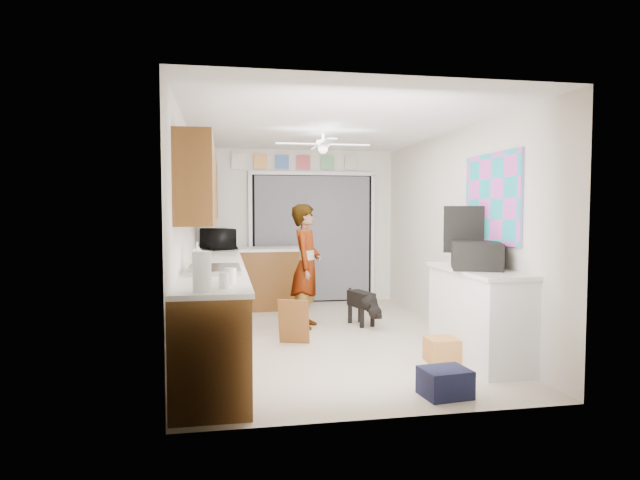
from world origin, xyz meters
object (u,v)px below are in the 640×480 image
soap_bottle (197,256)px  man (306,266)px  suitcase (476,255)px  microwave (218,239)px  navy_crate (445,382)px  dog (361,306)px  cardboard_box (446,350)px  paper_towel_roll (202,272)px

soap_bottle → man: (1.31, 1.49, -0.28)m
soap_bottle → suitcase: size_ratio=0.45×
microwave → suitcase: (2.59, -3.04, -0.02)m
navy_crate → dog: size_ratio=0.59×
navy_crate → dog: dog is taller
man → microwave: bearing=61.6°
cardboard_box → soap_bottle: bearing=172.2°
suitcase → dog: 2.11m
microwave → soap_bottle: size_ratio=1.97×
soap_bottle → dog: 2.66m
soap_bottle → navy_crate: size_ratio=0.75×
paper_towel_roll → navy_crate: 2.18m
paper_towel_roll → dog: bearing=55.7°
microwave → soap_bottle: (-0.18, -2.74, -0.01)m
soap_bottle → man: size_ratio=0.18×
navy_crate → man: (-0.73, 2.74, 0.69)m
navy_crate → suitcase: bearing=52.4°
paper_towel_roll → navy_crate: size_ratio=0.78×
paper_towel_roll → cardboard_box: size_ratio=0.74×
microwave → suitcase: bearing=-161.3°
soap_bottle → dog: soap_bottle is taller
soap_bottle → navy_crate: bearing=-31.6°
microwave → soap_bottle: microwave is taller
microwave → man: (1.13, -1.25, -0.29)m
man → dog: size_ratio=2.52×
navy_crate → dog: (0.01, 2.75, 0.13)m
suitcase → dog: size_ratio=0.99×
microwave → dog: microwave is taller
cardboard_box → navy_crate: cardboard_box is taller
microwave → suitcase: 4.00m
paper_towel_roll → dog: size_ratio=0.46×
paper_towel_roll → microwave: bearing=88.9°
navy_crate → man: bearing=104.9°
soap_bottle → man: bearing=48.8°
soap_bottle → navy_crate: 2.58m
suitcase → navy_crate: (-0.73, -0.95, -0.96)m
man → cardboard_box: bearing=-128.6°
dog → microwave: bearing=130.7°
man → dog: man is taller
suitcase → cardboard_box: (-0.32, -0.03, -0.95)m
navy_crate → man: 2.92m
microwave → suitcase: microwave is taller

